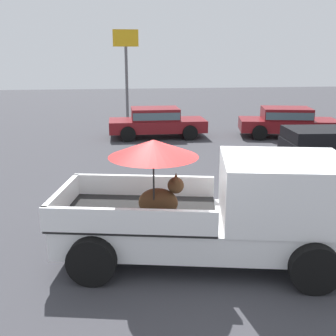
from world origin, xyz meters
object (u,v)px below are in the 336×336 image
(pickup_truck_main, at_px, (226,208))
(parked_sedan_near, at_px, (287,121))
(parked_sedan_far, at_px, (156,121))
(motel_sign, at_px, (126,57))

(pickup_truck_main, bearing_deg, parked_sedan_near, 73.23)
(parked_sedan_far, bearing_deg, parked_sedan_near, -6.28)
(pickup_truck_main, distance_m, motel_sign, 17.12)
(pickup_truck_main, relative_size, motel_sign, 1.07)
(pickup_truck_main, bearing_deg, parked_sedan_far, 101.52)
(motel_sign, bearing_deg, parked_sedan_near, -40.94)
(parked_sedan_near, relative_size, parked_sedan_far, 1.06)
(parked_sedan_near, height_order, parked_sedan_far, same)
(parked_sedan_far, bearing_deg, pickup_truck_main, -89.32)
(parked_sedan_near, relative_size, motel_sign, 0.92)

